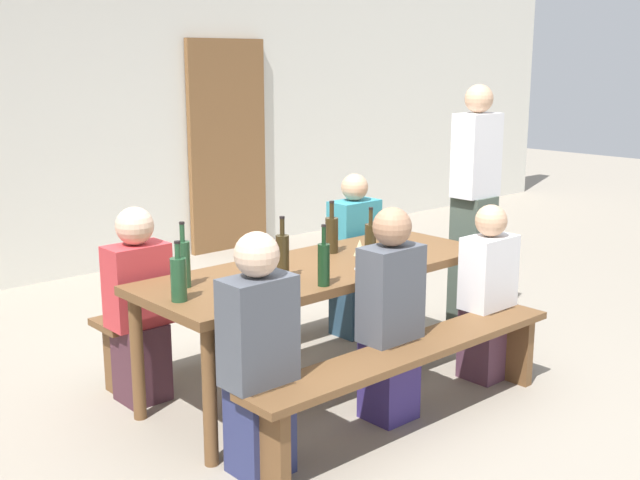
% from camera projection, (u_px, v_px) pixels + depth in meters
% --- Properties ---
extents(ground_plane, '(24.00, 24.00, 0.00)m').
position_uv_depth(ground_plane, '(320.00, 387.00, 4.77)').
color(ground_plane, gray).
extents(back_wall, '(14.00, 0.20, 3.20)m').
position_uv_depth(back_wall, '(55.00, 95.00, 6.89)').
color(back_wall, silver).
rests_on(back_wall, ground).
extents(wooden_door, '(0.90, 0.06, 2.10)m').
position_uv_depth(wooden_door, '(228.00, 146.00, 8.02)').
color(wooden_door, brown).
rests_on(wooden_door, ground).
extents(tasting_table, '(2.17, 0.80, 0.75)m').
position_uv_depth(tasting_table, '(320.00, 278.00, 4.62)').
color(tasting_table, brown).
rests_on(tasting_table, ground).
extents(bench_near, '(2.07, 0.30, 0.45)m').
position_uv_depth(bench_near, '(410.00, 363.00, 4.18)').
color(bench_near, brown).
rests_on(bench_near, ground).
extents(bench_far, '(2.07, 0.30, 0.45)m').
position_uv_depth(bench_far, '(248.00, 304.00, 5.20)').
color(bench_far, brown).
rests_on(bench_far, ground).
extents(wine_bottle_0, '(0.07, 0.07, 0.34)m').
position_uv_depth(wine_bottle_0, '(282.00, 256.00, 4.29)').
color(wine_bottle_0, '#332814').
rests_on(wine_bottle_0, tasting_table).
extents(wine_bottle_1, '(0.08, 0.08, 0.30)m').
position_uv_depth(wine_bottle_1, '(179.00, 278.00, 3.90)').
color(wine_bottle_1, '#234C2D').
rests_on(wine_bottle_1, tasting_table).
extents(wine_bottle_2, '(0.07, 0.07, 0.32)m').
position_uv_depth(wine_bottle_2, '(370.00, 242.00, 4.65)').
color(wine_bottle_2, '#332814').
rests_on(wine_bottle_2, tasting_table).
extents(wine_bottle_3, '(0.08, 0.08, 0.32)m').
position_uv_depth(wine_bottle_3, '(332.00, 234.00, 4.88)').
color(wine_bottle_3, '#332814').
rests_on(wine_bottle_3, tasting_table).
extents(wine_bottle_4, '(0.07, 0.07, 0.35)m').
position_uv_depth(wine_bottle_4, '(183.00, 263.00, 4.14)').
color(wine_bottle_4, '#234C2D').
rests_on(wine_bottle_4, tasting_table).
extents(wine_bottle_5, '(0.06, 0.06, 0.33)m').
position_uv_depth(wine_bottle_5, '(324.00, 263.00, 4.17)').
color(wine_bottle_5, '#143319').
rests_on(wine_bottle_5, tasting_table).
extents(wine_glass_0, '(0.06, 0.06, 0.16)m').
position_uv_depth(wine_glass_0, '(397.00, 222.00, 5.28)').
color(wine_glass_0, silver).
rests_on(wine_glass_0, tasting_table).
extents(wine_glass_1, '(0.07, 0.07, 0.17)m').
position_uv_depth(wine_glass_1, '(360.00, 249.00, 4.49)').
color(wine_glass_1, silver).
rests_on(wine_glass_1, tasting_table).
extents(wine_glass_2, '(0.07, 0.07, 0.18)m').
position_uv_depth(wine_glass_2, '(257.00, 246.00, 4.53)').
color(wine_glass_2, silver).
rests_on(wine_glass_2, tasting_table).
extents(seated_guest_near_0, '(0.34, 0.24, 1.16)m').
position_uv_depth(seated_guest_near_0, '(259.00, 360.00, 3.67)').
color(seated_guest_near_0, navy).
rests_on(seated_guest_near_0, ground).
extents(seated_guest_near_1, '(0.33, 0.24, 1.17)m').
position_uv_depth(seated_guest_near_1, '(390.00, 319.00, 4.25)').
color(seated_guest_near_1, navy).
rests_on(seated_guest_near_1, ground).
extents(seated_guest_near_2, '(0.33, 0.24, 1.08)m').
position_uv_depth(seated_guest_near_2, '(487.00, 297.00, 4.81)').
color(seated_guest_near_2, '#563345').
rests_on(seated_guest_near_2, ground).
extents(seated_guest_far_0, '(0.34, 0.24, 1.12)m').
position_uv_depth(seated_guest_far_0, '(139.00, 309.00, 4.48)').
color(seated_guest_far_0, '#492833').
rests_on(seated_guest_far_0, ground).
extents(seated_guest_far_1, '(0.34, 0.24, 1.15)m').
position_uv_depth(seated_guest_far_1, '(354.00, 259.00, 5.58)').
color(seated_guest_far_1, navy).
rests_on(seated_guest_far_1, ground).
extents(standing_host, '(0.33, 0.24, 1.74)m').
position_uv_depth(standing_host, '(474.00, 211.00, 5.67)').
color(standing_host, '#455146').
rests_on(standing_host, ground).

